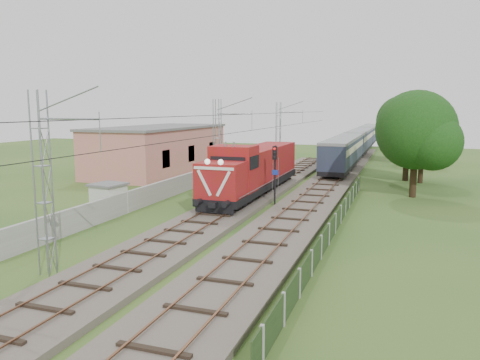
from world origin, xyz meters
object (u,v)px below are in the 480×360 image
at_px(coach_rake, 360,139).
at_px(relay_hut, 109,199).
at_px(signal_post, 275,165).
at_px(locomotive, 254,169).

height_order(coach_rake, relay_hut, coach_rake).
xyz_separation_m(coach_rake, signal_post, (-2.39, -43.63, 0.73)).
height_order(signal_post, relay_hut, signal_post).
bearing_deg(relay_hut, coach_rake, 76.12).
height_order(locomotive, coach_rake, locomotive).
xyz_separation_m(coach_rake, relay_hut, (-12.40, -50.20, -1.29)).
bearing_deg(signal_post, relay_hut, -146.74).
bearing_deg(coach_rake, relay_hut, -103.88).
height_order(locomotive, relay_hut, locomotive).
bearing_deg(relay_hut, signal_post, 33.26).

